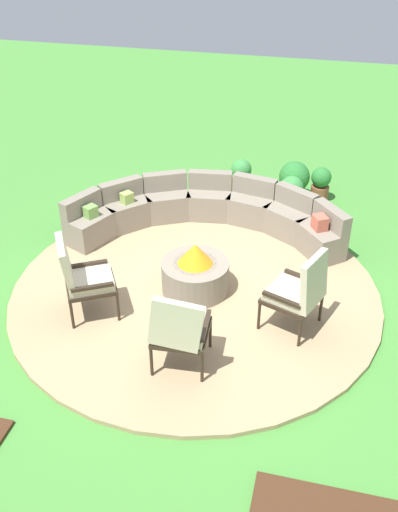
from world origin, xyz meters
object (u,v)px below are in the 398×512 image
object	(u,v)px
fire_pit	(195,272)
lounge_chair_front_left	(82,276)
potted_plant_5	(241,175)
potted_plant_0	(294,179)
lounge_chair_back_left	(300,290)
curved_stone_bench	(207,213)
lounge_chair_front_right	(180,328)
potted_plant_2	(321,183)
potted_plant_3	(291,191)

from	to	relation	value
fire_pit	lounge_chair_front_left	bearing A→B (deg)	-146.50
lounge_chair_front_left	potted_plant_5	size ratio (longest dim) A/B	1.83
potted_plant_0	lounge_chair_back_left	bearing A→B (deg)	-83.20
fire_pit	lounge_chair_front_left	world-z (taller)	lounge_chair_front_left
curved_stone_bench	lounge_chair_front_left	bearing A→B (deg)	-112.83
curved_stone_bench	lounge_chair_front_right	size ratio (longest dim) A/B	3.87
potted_plant_0	potted_plant_2	world-z (taller)	potted_plant_0
fire_pit	lounge_chair_front_left	xyz separation A→B (m)	(-1.19, -0.79, 0.28)
lounge_chair_front_right	lounge_chair_front_left	bearing A→B (deg)	151.58
potted_plant_2	potted_plant_3	size ratio (longest dim) A/B	1.04
lounge_chair_back_left	lounge_chair_front_left	bearing A→B (deg)	118.56
curved_stone_bench	lounge_chair_front_right	xyz separation A→B (m)	(0.40, -2.95, 0.25)
lounge_chair_front_left	lounge_chair_front_right	world-z (taller)	lounge_chair_front_left
lounge_chair_back_left	potted_plant_3	xyz separation A→B (m)	(-0.41, 3.07, -0.30)
fire_pit	curved_stone_bench	distance (m)	1.55
lounge_chair_front_left	potted_plant_2	size ratio (longest dim) A/B	1.82
lounge_chair_front_left	lounge_chair_front_right	size ratio (longest dim) A/B	1.03
fire_pit	potted_plant_2	bearing A→B (deg)	65.47
potted_plant_0	potted_plant_3	size ratio (longest dim) A/B	1.16
lounge_chair_front_left	lounge_chair_back_left	bearing A→B (deg)	67.75
lounge_chair_back_left	potted_plant_2	distance (m)	3.48
potted_plant_2	curved_stone_bench	bearing A→B (deg)	-136.92
curved_stone_bench	lounge_chair_front_left	distance (m)	2.53
fire_pit	curved_stone_bench	world-z (taller)	curved_stone_bench
fire_pit	lounge_chair_front_left	distance (m)	1.45
fire_pit	lounge_chair_back_left	size ratio (longest dim) A/B	0.83
lounge_chair_back_left	potted_plant_0	bearing A→B (deg)	27.75
lounge_chair_front_left	lounge_chair_back_left	world-z (taller)	lounge_chair_front_left
curved_stone_bench	lounge_chair_back_left	distance (m)	2.54
curved_stone_bench	potted_plant_5	bearing A→B (deg)	80.48
potted_plant_0	potted_plant_2	size ratio (longest dim) A/B	1.12
curved_stone_bench	lounge_chair_back_left	world-z (taller)	lounge_chair_back_left
fire_pit	lounge_chair_back_left	xyz separation A→B (m)	(1.35, -0.45, 0.28)
lounge_chair_front_right	potted_plant_0	distance (m)	4.46
lounge_chair_front_left	potted_plant_5	bearing A→B (deg)	132.30
potted_plant_2	lounge_chair_front_left	bearing A→B (deg)	-123.98
lounge_chair_front_left	potted_plant_0	world-z (taller)	lounge_chair_front_left
curved_stone_bench	potted_plant_2	size ratio (longest dim) A/B	6.88
curved_stone_bench	potted_plant_0	distance (m)	1.85
lounge_chair_front_right	lounge_chair_back_left	world-z (taller)	lounge_chair_back_left
potted_plant_0	lounge_chair_front_left	bearing A→B (deg)	-119.46
lounge_chair_front_right	potted_plant_3	xyz separation A→B (m)	(0.75, 4.03, -0.29)
curved_stone_bench	potted_plant_0	xyz separation A→B (m)	(1.15, 1.45, 0.01)
lounge_chair_back_left	potted_plant_5	world-z (taller)	lounge_chair_back_left
potted_plant_2	potted_plant_0	bearing A→B (deg)	-174.87
potted_plant_2	lounge_chair_front_right	bearing A→B (deg)	-105.06
fire_pit	potted_plant_3	bearing A→B (deg)	70.33
curved_stone_bench	lounge_chair_back_left	size ratio (longest dim) A/B	3.83
potted_plant_2	potted_plant_3	world-z (taller)	potted_plant_2
lounge_chair_front_right	lounge_chair_back_left	distance (m)	1.51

